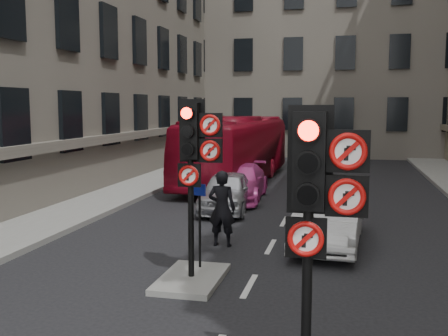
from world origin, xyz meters
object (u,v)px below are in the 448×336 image
at_px(motorcycle, 325,225).
at_px(car_white, 329,217).
at_px(car_silver, 227,191).
at_px(bus_red, 236,150).
at_px(signal_near, 316,194).
at_px(signal_far, 195,150).
at_px(motorcyclist, 222,208).
at_px(info_sign, 200,214).
at_px(car_pink, 239,182).

bearing_deg(motorcycle, car_white, -66.82).
bearing_deg(car_silver, bus_red, 94.87).
height_order(signal_near, signal_far, signal_far).
bearing_deg(bus_red, motorcyclist, -76.74).
bearing_deg(motorcyclist, signal_near, 112.93).
relative_size(motorcyclist, info_sign, 1.07).
bearing_deg(car_white, motorcyclist, -159.90).
height_order(car_silver, info_sign, info_sign).
distance_m(car_silver, car_pink, 2.16).
distance_m(signal_far, car_white, 4.83).
height_order(signal_near, motorcyclist, signal_near).
height_order(motorcycle, motorcyclist, motorcyclist).
bearing_deg(car_pink, car_white, -61.26).
height_order(car_silver, motorcyclist, motorcyclist).
bearing_deg(car_silver, info_sign, -86.03).
distance_m(motorcycle, info_sign, 4.17).
bearing_deg(signal_near, signal_far, 123.02).
distance_m(signal_near, motorcyclist, 7.50).
bearing_deg(car_silver, signal_far, -86.09).
bearing_deg(motorcyclist, car_white, -162.20).
relative_size(car_silver, car_white, 0.88).
xyz_separation_m(car_white, info_sign, (-2.62, -2.99, 0.56)).
bearing_deg(info_sign, car_pink, 112.79).
distance_m(signal_near, info_sign, 5.48).
bearing_deg(info_sign, signal_far, -66.05).
distance_m(bus_red, motorcycle, 10.80).
xyz_separation_m(motorcycle, info_sign, (-2.50, -3.23, 0.84)).
bearing_deg(car_silver, signal_near, -76.21).
distance_m(car_silver, info_sign, 6.74).
relative_size(bus_red, motorcyclist, 5.69).
relative_size(car_silver, car_pink, 0.85).
bearing_deg(car_white, motorcycle, 119.51).
bearing_deg(signal_far, info_sign, 97.17).
distance_m(car_white, motorcycle, 0.39).
bearing_deg(car_pink, motorcycle, -61.04).
bearing_deg(signal_far, signal_near, -56.98).
xyz_separation_m(signal_near, motorcyclist, (-2.71, 6.80, -1.61)).
bearing_deg(car_pink, bus_red, 100.56).
bearing_deg(signal_near, car_white, 90.42).
distance_m(motorcycle, motorcyclist, 2.79).
relative_size(car_pink, bus_red, 0.41).
distance_m(car_white, car_pink, 6.81).
bearing_deg(signal_far, car_silver, 97.88).
relative_size(bus_red, motorcycle, 7.40).
bearing_deg(car_white, car_pink, 124.89).
bearing_deg(motorcycle, signal_near, -91.57).
distance_m(signal_near, car_silver, 11.97).
height_order(car_silver, car_pink, same).
bearing_deg(info_sign, car_silver, 114.72).
bearing_deg(car_pink, motorcyclist, -84.96).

